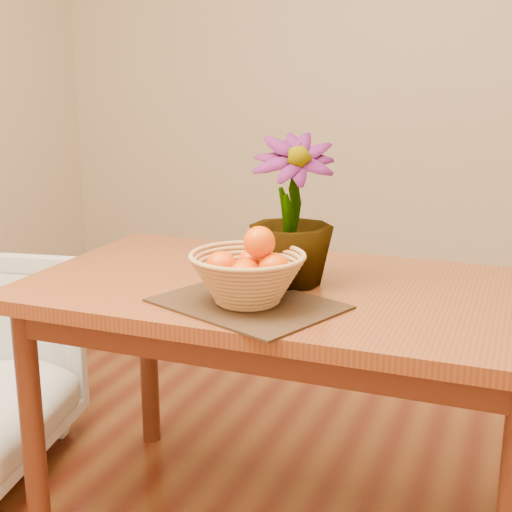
% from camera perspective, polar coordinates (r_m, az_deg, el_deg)
% --- Properties ---
extents(wall_back, '(4.00, 0.02, 2.70)m').
position_cam_1_polar(wall_back, '(3.75, 12.49, 14.83)').
color(wall_back, beige).
rests_on(wall_back, floor).
extents(table, '(1.40, 0.80, 0.75)m').
position_cam_1_polar(table, '(1.96, 2.34, -4.69)').
color(table, brown).
rests_on(table, floor).
extents(placemat, '(0.51, 0.45, 0.01)m').
position_cam_1_polar(placemat, '(1.75, -0.68, -3.84)').
color(placemat, '#322012').
rests_on(placemat, table).
extents(wicker_basket, '(0.29, 0.29, 0.12)m').
position_cam_1_polar(wicker_basket, '(1.73, -0.68, -1.93)').
color(wicker_basket, '#BB804E').
rests_on(wicker_basket, placemat).
extents(orange_pile, '(0.20, 0.20, 0.14)m').
position_cam_1_polar(orange_pile, '(1.73, -0.50, -0.61)').
color(orange_pile, '#F05D03').
rests_on(orange_pile, wicker_basket).
extents(potted_plant, '(0.29, 0.29, 0.40)m').
position_cam_1_polar(potted_plant, '(1.88, 2.85, 3.62)').
color(potted_plant, '#1B4B15').
rests_on(potted_plant, table).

